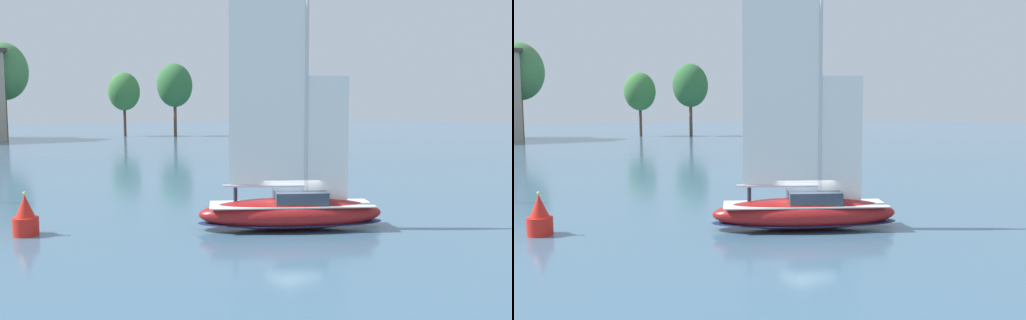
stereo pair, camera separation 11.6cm
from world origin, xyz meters
TOP-DOWN VIEW (x-y plane):
  - ground_plane at (0.00, 0.00)m, footprint 400.00×400.00m
  - tree_shore_left at (27.21, 89.65)m, footprint 7.01×7.01m
  - tree_shore_center at (3.05, 92.10)m, footprint 9.48×9.48m
  - tree_shore_right at (36.53, 83.08)m, footprint 7.95×7.95m
  - sailboat_main at (0.01, -0.01)m, footprint 9.48×7.32m
  - channel_buoy at (-11.25, 6.61)m, footprint 1.20×1.20m

SIDE VIEW (x-z plane):
  - ground_plane at x=0.00m, z-range 0.00..0.00m
  - channel_buoy at x=-11.25m, z-range -0.22..1.93m
  - sailboat_main at x=0.01m, z-range -5.50..7.59m
  - tree_shore_left at x=27.21m, z-range 2.89..17.32m
  - tree_shore_right at x=36.53m, z-range 3.27..19.65m
  - tree_shore_center at x=3.05m, z-range 3.90..23.41m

